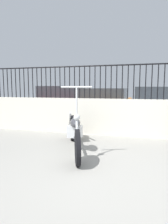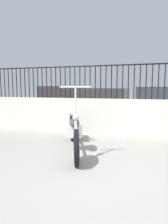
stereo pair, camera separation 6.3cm
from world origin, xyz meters
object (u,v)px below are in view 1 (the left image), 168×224
object	(u,v)px
motorcycle_dark_grey	(74,131)
car_silver	(159,104)
car_red	(64,102)
car_orange	(104,104)

from	to	relation	value
motorcycle_dark_grey	car_silver	size ratio (longest dim) A/B	0.51
motorcycle_dark_grey	car_red	world-z (taller)	car_red
car_red	car_orange	world-z (taller)	car_red
motorcycle_dark_grey	car_silver	world-z (taller)	car_silver
car_red	car_silver	distance (m)	3.88
car_orange	car_silver	size ratio (longest dim) A/B	1.01
car_red	car_orange	xyz separation A→B (m)	(1.85, -0.34, -0.04)
motorcycle_dark_grey	car_red	xyz separation A→B (m)	(-1.92, 4.19, 0.29)
car_orange	motorcycle_dark_grey	bearing A→B (deg)	-179.03
motorcycle_dark_grey	car_orange	size ratio (longest dim) A/B	0.51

